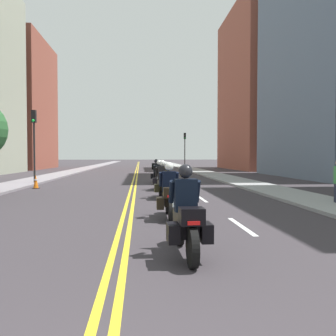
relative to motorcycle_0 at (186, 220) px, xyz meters
name	(u,v)px	position (x,y,z in m)	size (l,w,h in m)	color
ground_plane	(137,169)	(-1.22, 42.70, -0.67)	(264.00, 264.00, 0.00)	#363136
sidewalk_left	(83,169)	(-8.48, 42.70, -0.61)	(2.44, 144.00, 0.12)	gray
sidewalk_right	(190,169)	(6.03, 42.70, -0.61)	(2.44, 144.00, 0.12)	gray
centreline_yellow_inner	(136,169)	(-1.34, 42.70, -0.67)	(0.12, 132.00, 0.01)	yellow
centreline_yellow_outer	(138,169)	(-1.10, 42.70, -0.67)	(0.12, 132.00, 0.01)	yellow
lane_dashes_white	(171,178)	(1.80, 23.70, -0.67)	(0.14, 56.40, 0.01)	silver
building_right_1	(328,31)	(15.22, 23.55, 11.87)	(7.13, 15.47, 25.08)	slate
building_left_2	(16,105)	(-18.39, 46.38, 8.42)	(8.58, 14.07, 18.18)	brown
building_right_2	(261,90)	(15.84, 42.43, 10.32)	(8.36, 17.17, 21.98)	#974E3D
motorcycle_0	(186,220)	(0.00, 0.00, 0.00)	(0.77, 2.22, 1.68)	black
motorcycle_1	(169,196)	(0.02, 4.02, 0.00)	(0.77, 2.13, 1.65)	black
motorcycle_2	(163,183)	(0.13, 8.95, -0.02)	(0.78, 2.23, 1.65)	black
motorcycle_3	(159,178)	(0.19, 12.72, -0.02)	(0.77, 2.12, 1.61)	black
motorcycle_4	(156,174)	(0.24, 17.37, -0.01)	(0.76, 2.32, 1.62)	black
traffic_cone_2	(36,182)	(-6.65, 14.18, -0.28)	(0.35, 0.35, 0.78)	black
traffic_light_near	(34,133)	(-7.66, 17.46, 2.61)	(0.28, 0.38, 4.78)	black
traffic_light_far	(185,144)	(5.21, 41.82, 2.71)	(0.28, 0.38, 4.93)	black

